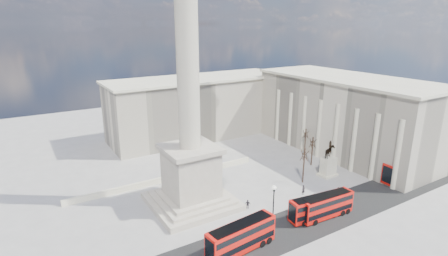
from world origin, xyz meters
TOP-DOWN VIEW (x-y plane):
  - ground at (0.00, 0.00)m, footprint 180.00×180.00m
  - asphalt_road at (5.00, -10.00)m, footprint 120.00×9.00m
  - nelsons_column at (0.00, 5.00)m, footprint 14.00×14.00m
  - balustrade_wall at (0.00, 16.00)m, footprint 40.00×0.60m
  - building_east at (45.00, 10.00)m, footprint 19.00×46.00m
  - building_northeast at (20.00, 40.00)m, footprint 51.00×17.00m
  - red_bus_a at (-0.00, -10.78)m, footprint 10.97×3.54m
  - red_bus_b at (15.39, -10.08)m, footprint 9.97×3.36m
  - red_bus_c at (17.03, -10.60)m, footprint 9.98×2.78m
  - red_bus_d at (41.43, -9.04)m, footprint 11.34×3.30m
  - victorian_lamp at (7.36, -8.59)m, footprint 0.63×0.63m
  - equestrian_statue at (29.88, 0.89)m, footprint 3.69×2.77m
  - bare_tree_near at (23.06, 1.19)m, footprint 1.79×1.79m
  - bare_tree_mid at (31.09, 6.89)m, footprint 1.84×1.84m
  - bare_tree_far at (34.75, 12.86)m, footprint 1.66×1.66m
  - pedestrian_walking at (19.39, -2.81)m, footprint 0.71×0.48m
  - pedestrian_standing at (24.56, -6.50)m, footprint 1.06×1.01m
  - pedestrian_crossing at (7.51, -1.64)m, footprint 1.03×0.95m

SIDE VIEW (x-z plane):
  - ground at x=0.00m, z-range 0.00..0.00m
  - asphalt_road at x=5.00m, z-range 0.00..0.01m
  - balustrade_wall at x=0.00m, z-range 0.00..1.10m
  - pedestrian_crossing at x=7.51m, z-range 0.00..1.70m
  - pedestrian_standing at x=24.56m, z-range 0.00..1.71m
  - pedestrian_walking at x=19.39m, z-range 0.00..1.92m
  - red_bus_b at x=15.39m, z-range 0.10..4.06m
  - red_bus_c at x=17.03m, z-range 0.10..4.10m
  - red_bus_a at x=0.00m, z-range 0.11..4.48m
  - red_bus_d at x=41.43m, z-range 0.11..4.65m
  - equestrian_statue at x=29.88m, z-range -1.21..6.56m
  - victorian_lamp at x=7.36m, z-range 0.65..7.95m
  - bare_tree_far at x=34.75m, z-range 1.95..8.72m
  - bare_tree_mid at x=31.09m, z-range 2.01..9.00m
  - bare_tree_near at x=23.06m, z-range 2.25..10.06m
  - building_northeast at x=20.00m, z-range 0.02..16.62m
  - building_east at x=45.00m, z-range 0.02..18.62m
  - nelsons_column at x=0.00m, z-range -12.01..37.84m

